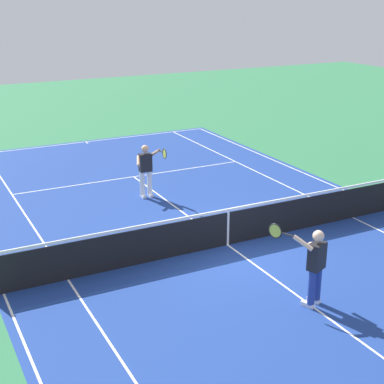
{
  "coord_description": "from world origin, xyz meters",
  "views": [
    {
      "loc": [
        -11.55,
        6.92,
        6.07
      ],
      "look_at": [
        1.73,
        0.12,
        0.9
      ],
      "focal_mm": 54.35,
      "sensor_mm": 36.0,
      "label": 1
    }
  ],
  "objects": [
    {
      "name": "tennis_ball",
      "position": [
        1.29,
        3.08,
        0.03
      ],
      "size": [
        0.07,
        0.07,
        0.07
      ],
      "primitive_type": "sphere",
      "color": "#CCE01E",
      "rests_on": "ground_plane"
    },
    {
      "name": "tennis_player_near",
      "position": [
        4.3,
        0.39,
        0.93
      ],
      "size": [
        1.09,
        0.78,
        1.7
      ],
      "color": "white",
      "rests_on": "ground_plane"
    },
    {
      "name": "court_slab",
      "position": [
        0.0,
        0.0,
        0.0
      ],
      "size": [
        24.2,
        11.4,
        0.0
      ],
      "primitive_type": "cube",
      "color": "navy",
      "rests_on": "ground_plane"
    },
    {
      "name": "tennis_net",
      "position": [
        0.0,
        0.0,
        0.49
      ],
      "size": [
        0.1,
        11.7,
        1.08
      ],
      "color": "#2D2D33",
      "rests_on": "ground_plane"
    },
    {
      "name": "court_line_markings",
      "position": [
        0.0,
        0.0,
        0.0
      ],
      "size": [
        23.85,
        11.05,
        0.01
      ],
      "color": "white",
      "rests_on": "ground_plane"
    },
    {
      "name": "ground_plane",
      "position": [
        0.0,
        0.0,
        0.0
      ],
      "size": [
        60.0,
        60.0,
        0.0
      ],
      "primitive_type": "plane",
      "color": "#2D7247"
    },
    {
      "name": "tennis_player_far",
      "position": [
        -3.34,
        -0.03,
        0.93
      ],
      "size": [
        0.92,
        0.94,
        1.7
      ],
      "color": "navy",
      "rests_on": "ground_plane"
    }
  ]
}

